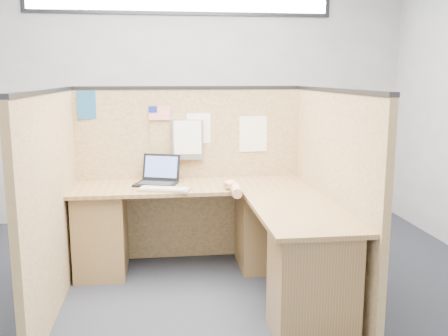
{
  "coord_description": "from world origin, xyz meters",
  "views": [
    {
      "loc": [
        -0.24,
        -3.35,
        1.61
      ],
      "look_at": [
        0.25,
        0.5,
        0.9
      ],
      "focal_mm": 40.0,
      "sensor_mm": 36.0,
      "label": 1
    }
  ],
  "objects": [
    {
      "name": "cubicle_partitions",
      "position": [
        0.0,
        0.43,
        0.77
      ],
      "size": [
        2.06,
        1.83,
        1.53
      ],
      "color": "brown",
      "rests_on": "floor"
    },
    {
      "name": "wall_front",
      "position": [
        0.0,
        -2.25,
        1.4
      ],
      "size": [
        5.0,
        0.0,
        5.0
      ],
      "primitive_type": "plane",
      "rotation": [
        -1.57,
        0.0,
        0.0
      ],
      "color": "gray",
      "rests_on": "floor"
    },
    {
      "name": "laptop",
      "position": [
        -0.29,
        0.76,
        0.79
      ],
      "size": [
        0.38,
        0.4,
        0.23
      ],
      "rotation": [
        0.0,
        0.0,
        -0.34
      ],
      "color": "black",
      "rests_on": "l_desk"
    },
    {
      "name": "keyboard",
      "position": [
        -0.23,
        0.48,
        0.74
      ],
      "size": [
        0.42,
        0.25,
        0.03
      ],
      "rotation": [
        0.0,
        0.0,
        -0.3
      ],
      "color": "gray",
      "rests_on": "l_desk"
    },
    {
      "name": "blue_poster",
      "position": [
        -0.85,
        0.97,
        1.38
      ],
      "size": [
        0.18,
        0.03,
        0.24
      ],
      "primitive_type": "cube",
      "rotation": [
        0.0,
        0.0,
        0.12
      ],
      "color": "navy",
      "rests_on": "cubicle_partitions"
    },
    {
      "name": "paper_right",
      "position": [
        0.57,
        0.97,
        1.11
      ],
      "size": [
        0.25,
        0.0,
        0.31
      ],
      "primitive_type": "cube",
      "rotation": [
        0.0,
        0.0,
        0.0
      ],
      "color": "white",
      "rests_on": "cubicle_partitions"
    },
    {
      "name": "hand_forearm",
      "position": [
        0.31,
        0.33,
        0.77
      ],
      "size": [
        0.11,
        0.39,
        0.08
      ],
      "color": "tan",
      "rests_on": "l_desk"
    },
    {
      "name": "mouse",
      "position": [
        0.3,
        0.48,
        0.75
      ],
      "size": [
        0.12,
        0.09,
        0.05
      ],
      "primitive_type": "ellipsoid",
      "rotation": [
        0.0,
        0.0,
        -0.19
      ],
      "color": "silver",
      "rests_on": "l_desk"
    },
    {
      "name": "l_desk",
      "position": [
        0.18,
        0.29,
        0.39
      ],
      "size": [
        1.95,
        1.75,
        0.73
      ],
      "color": "brown",
      "rests_on": "floor"
    },
    {
      "name": "floor",
      "position": [
        0.0,
        0.0,
        0.0
      ],
      "size": [
        5.0,
        5.0,
        0.0
      ],
      "primitive_type": "plane",
      "color": "#1E212B",
      "rests_on": "ground"
    },
    {
      "name": "file_holder",
      "position": [
        -0.02,
        0.94,
        1.07
      ],
      "size": [
        0.27,
        0.05,
        0.34
      ],
      "color": "slate",
      "rests_on": "cubicle_partitions"
    },
    {
      "name": "paper_left",
      "position": [
        0.09,
        0.97,
        1.17
      ],
      "size": [
        0.2,
        0.02,
        0.26
      ],
      "primitive_type": "cube",
      "rotation": [
        0.0,
        0.0,
        0.06
      ],
      "color": "white",
      "rests_on": "cubicle_partitions"
    },
    {
      "name": "wall_back",
      "position": [
        0.0,
        2.25,
        1.4
      ],
      "size": [
        5.0,
        0.0,
        5.0
      ],
      "primitive_type": "plane",
      "rotation": [
        1.57,
        0.0,
        0.0
      ],
      "color": "gray",
      "rests_on": "floor"
    },
    {
      "name": "american_flag",
      "position": [
        -0.27,
        0.96,
        1.29
      ],
      "size": [
        0.19,
        0.01,
        0.32
      ],
      "color": "olive",
      "rests_on": "cubicle_partitions"
    }
  ]
}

